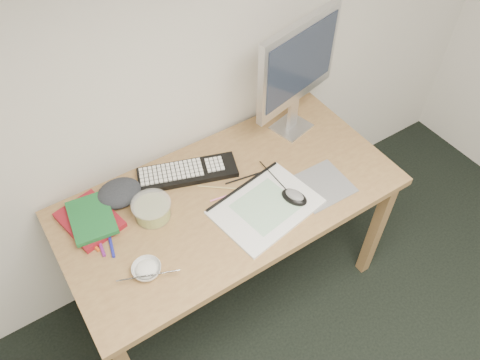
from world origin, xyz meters
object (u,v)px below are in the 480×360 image
object	(u,v)px
sketchpad	(266,207)
keyboard	(188,173)
rice_bowl	(147,270)
desk	(230,207)
monitor	(298,66)

from	to	relation	value
sketchpad	keyboard	xyz separation A→B (m)	(-0.18, 0.33, 0.01)
rice_bowl	sketchpad	bearing A→B (deg)	0.79
desk	monitor	xyz separation A→B (m)	(0.46, 0.19, 0.42)
monitor	keyboard	bearing A→B (deg)	166.35
keyboard	rice_bowl	bearing A→B (deg)	-117.12
desk	sketchpad	size ratio (longest dim) A/B	3.45
rice_bowl	monitor	bearing A→B (deg)	20.29
monitor	sketchpad	bearing A→B (deg)	-152.36
keyboard	monitor	size ratio (longest dim) A/B	0.77
keyboard	rice_bowl	xyz separation A→B (m)	(-0.35, -0.34, 0.00)
sketchpad	monitor	distance (m)	0.60
monitor	rice_bowl	bearing A→B (deg)	-173.04
rice_bowl	keyboard	bearing A→B (deg)	43.78
sketchpad	desk	bearing A→B (deg)	112.96
desk	rice_bowl	distance (m)	0.48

